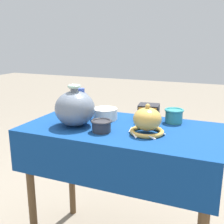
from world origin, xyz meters
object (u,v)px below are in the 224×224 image
vase_dome_bell (147,122)px  jar_round_cobalt (82,103)px  cup_wide_charcoal (101,125)px  pot_squat_ivory (105,114)px  mosaic_tile_box (149,113)px  cup_wide_teal (174,115)px  vase_tall_bulbous (75,108)px

vase_dome_bell → jar_round_cobalt: size_ratio=1.12×
cup_wide_charcoal → pot_squat_ivory: (-0.08, 0.22, -0.00)m
mosaic_tile_box → cup_wide_charcoal: 0.32m
vase_dome_bell → mosaic_tile_box: vase_dome_bell is taller
vase_dome_bell → cup_wide_charcoal: size_ratio=1.71×
cup_wide_teal → vase_tall_bulbous: bearing=-151.6°
pot_squat_ivory → jar_round_cobalt: bearing=165.3°
vase_dome_bell → jar_round_cobalt: bearing=157.0°
vase_dome_bell → vase_tall_bulbous: bearing=-177.2°
vase_tall_bulbous → mosaic_tile_box: (0.35, 0.23, -0.05)m
vase_tall_bulbous → jar_round_cobalt: bearing=110.4°
vase_tall_bulbous → cup_wide_teal: size_ratio=2.09×
mosaic_tile_box → pot_squat_ivory: 0.25m
jar_round_cobalt → cup_wide_charcoal: jar_round_cobalt is taller
pot_squat_ivory → cup_wide_teal: bearing=12.7°
vase_dome_bell → mosaic_tile_box: size_ratio=1.46×
vase_tall_bulbous → pot_squat_ivory: size_ratio=1.58×
mosaic_tile_box → cup_wide_teal: 0.14m
vase_dome_bell → mosaic_tile_box: (-0.05, 0.21, -0.01)m
cup_wide_teal → cup_wide_charcoal: cup_wide_teal is taller
vase_dome_bell → pot_squat_ivory: (-0.30, 0.16, -0.03)m
cup_wide_charcoal → pot_squat_ivory: size_ratio=0.75×
jar_round_cobalt → pot_squat_ivory: bearing=-14.7°
cup_wide_charcoal → jar_round_cobalt: bearing=134.4°
cup_wide_teal → cup_wide_charcoal: bearing=-135.6°
vase_tall_bulbous → cup_wide_charcoal: 0.19m
cup_wide_teal → mosaic_tile_box: bearing=-167.8°
vase_tall_bulbous → jar_round_cobalt: vase_tall_bulbous is taller
mosaic_tile_box → jar_round_cobalt: (-0.43, -0.01, 0.02)m
cup_wide_charcoal → mosaic_tile_box: bearing=58.1°
cup_wide_teal → pot_squat_ivory: bearing=-167.3°
vase_dome_bell → pot_squat_ivory: vase_dome_bell is taller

